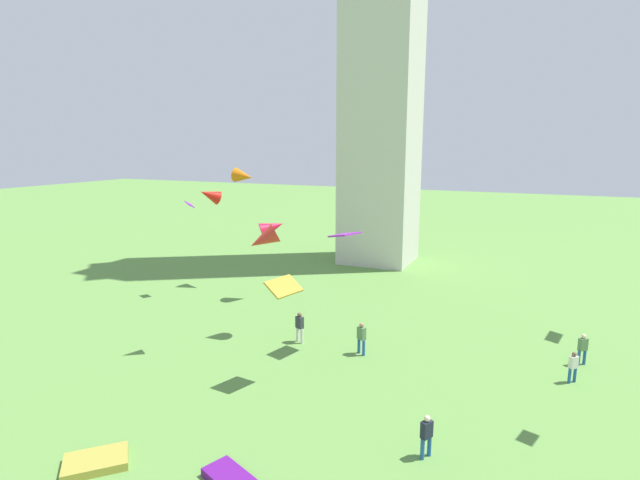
{
  "coord_description": "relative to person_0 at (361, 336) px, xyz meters",
  "views": [
    {
      "loc": [
        9.01,
        -6.03,
        11.4
      ],
      "look_at": [
        -1.54,
        17.72,
        6.34
      ],
      "focal_mm": 27.51,
      "sensor_mm": 36.0,
      "label": 1
    }
  ],
  "objects": [
    {
      "name": "kite_flying_1",
      "position": [
        -6.3,
        0.35,
        4.89
      ],
      "size": [
        2.35,
        2.13,
        1.82
      ],
      "rotation": [
        0.0,
        0.0,
        5.31
      ],
      "color": "red"
    },
    {
      "name": "kite_bundle_2",
      "position": [
        -5.59,
        -12.99,
        -0.88
      ],
      "size": [
        2.57,
        2.56,
        0.31
      ],
      "primitive_type": "cube",
      "rotation": [
        0.0,
        0.0,
        3.92
      ],
      "color": "#9D9336",
      "rests_on": "ground_plane"
    },
    {
      "name": "kite_flying_4",
      "position": [
        -13.21,
        9.17,
        7.9
      ],
      "size": [
        1.79,
        1.24,
        1.33
      ],
      "rotation": [
        0.0,
        0.0,
        1.52
      ],
      "color": "#D5650D"
    },
    {
      "name": "person_0",
      "position": [
        0.0,
        0.0,
        0.0
      ],
      "size": [
        0.55,
        0.48,
        1.84
      ],
      "rotation": [
        0.0,
        0.0,
        2.61
      ],
      "color": "#235693",
      "rests_on": "ground_plane"
    },
    {
      "name": "person_1",
      "position": [
        5.2,
        -7.66,
        -0.08
      ],
      "size": [
        0.44,
        0.51,
        1.7
      ],
      "rotation": [
        0.0,
        0.0,
        4.19
      ],
      "color": "#235693",
      "rests_on": "ground_plane"
    },
    {
      "name": "kite_flying_8",
      "position": [
        -9.44,
        6.94,
        4.38
      ],
      "size": [
        2.32,
        2.18,
        1.68
      ],
      "rotation": [
        0.0,
        0.0,
        2.23
      ],
      "color": "#ED143B"
    },
    {
      "name": "kite_flying_6",
      "position": [
        -7.74,
        -2.71,
        7.73
      ],
      "size": [
        1.32,
        1.46,
        1.09
      ],
      "rotation": [
        0.0,
        0.0,
        5.7
      ],
      "color": "red"
    },
    {
      "name": "kite_flying_2",
      "position": [
        -15.52,
        5.22,
        5.98
      ],
      "size": [
        0.93,
        0.91,
        0.51
      ],
      "rotation": [
        0.0,
        0.0,
        2.59
      ],
      "color": "#8E1DD8"
    },
    {
      "name": "kite_flying_7",
      "position": [
        -1.13,
        0.25,
        5.58
      ],
      "size": [
        1.48,
        1.84,
        0.34
      ],
      "rotation": [
        0.0,
        0.0,
        4.47
      ],
      "color": "purple"
    },
    {
      "name": "person_4",
      "position": [
        10.48,
        1.06,
        -0.14
      ],
      "size": [
        0.46,
        0.46,
        1.58
      ],
      "rotation": [
        0.0,
        0.0,
        0.79
      ],
      "color": "#235693",
      "rests_on": "ground_plane"
    },
    {
      "name": "kite_bundle_1",
      "position": [
        -0.59,
        -11.81,
        -0.88
      ],
      "size": [
        2.35,
        1.79,
        0.31
      ],
      "primitive_type": "cube",
      "rotation": [
        0.0,
        0.0,
        2.76
      ],
      "color": "#571377",
      "rests_on": "ground_plane"
    },
    {
      "name": "person_2",
      "position": [
        11.04,
        3.45,
        -0.07
      ],
      "size": [
        0.5,
        0.48,
        1.71
      ],
      "rotation": [
        0.0,
        0.0,
        0.71
      ],
      "color": "#235693",
      "rests_on": "ground_plane"
    },
    {
      "name": "kite_flying_5",
      "position": [
        -2.35,
        -4.55,
        3.8
      ],
      "size": [
        1.5,
        1.86,
        0.72
      ],
      "rotation": [
        0.0,
        0.0,
        1.23
      ],
      "color": "#B48621"
    },
    {
      "name": "person_3",
      "position": [
        -3.86,
        0.13,
        -0.0
      ],
      "size": [
        0.55,
        0.45,
        1.83
      ],
      "rotation": [
        0.0,
        0.0,
        5.86
      ],
      "color": "silver",
      "rests_on": "ground_plane"
    }
  ]
}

